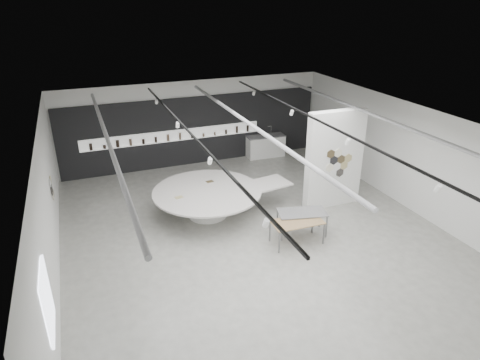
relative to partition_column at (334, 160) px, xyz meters
name	(u,v)px	position (x,y,z in m)	size (l,w,h in m)	color
room	(253,178)	(-3.59, -1.00, 0.27)	(12.02, 14.02, 3.82)	#A5A59B
back_wall_display	(193,131)	(-3.58, 5.94, -0.26)	(11.80, 0.27, 3.10)	black
partition_column	(334,160)	(0.00, 0.00, 0.00)	(2.20, 0.38, 3.60)	white
display_island	(210,199)	(-4.45, 0.87, -1.17)	(5.27, 4.36, 0.98)	white
sample_table_wood	(297,223)	(-2.46, -1.89, -1.10)	(1.63, 0.86, 0.75)	#9D7C51
sample_table_stone	(302,214)	(-2.06, -1.46, -1.07)	(1.69, 1.12, 0.80)	slate
kitchen_counter	(265,146)	(-0.15, 5.53, -1.28)	(1.86, 0.79, 1.45)	white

